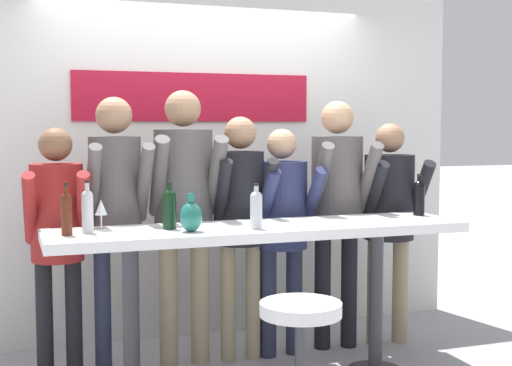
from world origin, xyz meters
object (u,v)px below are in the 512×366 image
Objects in this scene: decorative_vase at (191,216)px; wine_bottle_2 at (169,207)px; person_center at (241,209)px; person_far_right at (389,209)px; person_far_left at (57,225)px; person_center_left at (184,196)px; wine_glass_0 at (101,208)px; wine_bottle_3 at (67,212)px; person_left at (116,201)px; wine_bottle_4 at (256,208)px; person_center_right at (282,217)px; wine_bottle_0 at (87,209)px; tasting_table at (261,250)px; wine_bottle_1 at (419,196)px; bar_stool at (301,347)px; person_right at (337,196)px.

wine_bottle_2 is at bearing 121.61° from decorative_vase.
person_far_right is (1.14, -0.01, -0.04)m from person_center.
person_center_left is (0.82, 0.04, 0.15)m from person_far_left.
wine_bottle_3 is at bearing -143.69° from wine_glass_0.
wine_bottle_4 is (0.71, -0.68, 0.01)m from person_left.
decorative_vase is (0.67, -0.10, -0.04)m from wine_bottle_3.
wine_bottle_2 is 1.04× the size of wine_bottle_4.
wine_glass_0 is at bearing 165.36° from wine_bottle_2.
person_center_right is at bearing 28.87° from wine_bottle_2.
wine_bottle_2 is at bearing -0.05° from wine_bottle_0.
person_left is 6.46× the size of wine_bottle_2.
person_center_right reaches higher than tasting_table.
person_left is 1.07× the size of person_center.
person_center reaches higher than wine_bottle_2.
person_center_right is 5.68× the size of wine_bottle_1.
bar_stool is 2.43× the size of wine_bottle_3.
person_right is 0.60m from wine_bottle_1.
person_left is at bearing -173.76° from person_far_right.
person_left is 0.99m from wine_bottle_4.
decorative_vase is (0.69, -0.65, 0.10)m from person_far_left.
person_center_right is 0.94m from wine_bottle_1.
person_left is 1.98m from person_far_right.
wine_bottle_3 is 1.07m from wine_bottle_4.
person_far_right reaches higher than wine_bottle_1.
wine_bottle_4 is (1.07, -0.67, 0.14)m from person_far_left.
person_center_right is at bearing 20.26° from wine_bottle_3.
person_far_left is 5.49× the size of wine_bottle_3.
person_center_right is 1.35m from wine_glass_0.
person_far_left is 0.96× the size of person_center.
person_center_left is at bearing 102.81° from bar_stool.
wine_bottle_4 reaches higher than decorative_vase.
person_far_right is 5.81× the size of wine_bottle_1.
person_center_left is 0.40m from person_center.
wine_glass_0 is at bearing 36.31° from wine_bottle_3.
wine_bottle_2 is (-1.74, -0.50, 0.13)m from person_far_right.
person_center is at bearing 25.27° from wine_bottle_3.
wine_bottle_2 is (0.60, -0.51, 0.14)m from person_far_left.
person_center is 6.25× the size of wine_bottle_4.
wine_bottle_1 reaches higher than wine_glass_0.
person_center_left reaches higher than wine_bottle_3.
person_center_left is at bearing 79.64° from decorative_vase.
wine_bottle_0 is at bearing -178.18° from wine_bottle_1.
person_far_left is 1.20m from person_center.
wine_glass_0 is at bearing -57.81° from person_far_left.
wine_bottle_4 is 1.21× the size of decorative_vase.
person_right is 6.43× the size of wine_bottle_2.
wine_bottle_1 is 2.30m from wine_bottle_3.
decorative_vase is at bearing -144.45° from person_right.
person_center_right reaches higher than bar_stool.
person_center reaches higher than wine_bottle_4.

